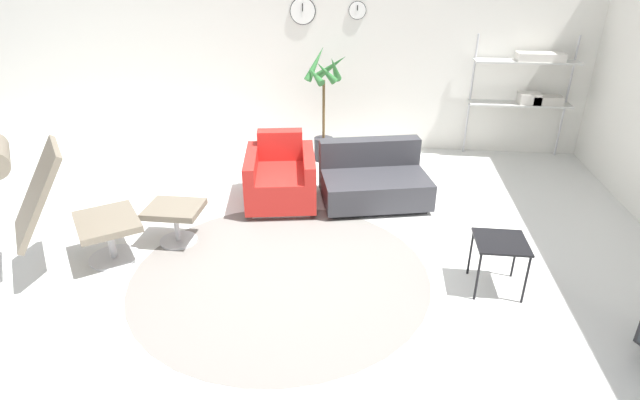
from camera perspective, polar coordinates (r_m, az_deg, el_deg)
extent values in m
plane|color=silver|center=(4.62, -2.53, -6.76)|extent=(12.00, 12.00, 0.00)
cube|color=silver|center=(7.13, 1.43, 17.09)|extent=(12.00, 0.06, 2.80)
cylinder|color=black|center=(7.08, -1.99, 20.76)|extent=(0.35, 0.01, 0.35)
cylinder|color=white|center=(7.08, -1.99, 20.76)|extent=(0.33, 0.02, 0.33)
cube|color=black|center=(7.06, -2.01, 21.15)|extent=(0.01, 0.01, 0.10)
cylinder|color=black|center=(7.01, 4.30, 20.80)|extent=(0.23, 0.01, 0.23)
cylinder|color=white|center=(7.01, 4.30, 20.80)|extent=(0.22, 0.02, 0.22)
cube|color=black|center=(6.99, 4.31, 21.06)|extent=(0.01, 0.01, 0.07)
cylinder|color=slate|center=(4.42, -4.52, -8.46)|extent=(2.59, 2.59, 0.01)
cylinder|color=#BCBCC1|center=(5.00, -22.44, -6.06)|extent=(0.62, 0.62, 0.02)
cylinder|color=#BCBCC1|center=(4.92, -22.78, -4.36)|extent=(0.06, 0.06, 0.32)
cube|color=#6B6051|center=(4.82, -23.18, -2.29)|extent=(0.77, 0.79, 0.06)
cube|color=#6B6051|center=(4.65, -29.61, 0.72)|extent=(0.74, 0.77, 0.75)
cylinder|color=#BCBCC1|center=(5.08, -15.85, -4.46)|extent=(0.36, 0.36, 0.02)
cylinder|color=#BCBCC1|center=(5.00, -16.07, -2.86)|extent=(0.05, 0.05, 0.30)
cube|color=#6B6051|center=(4.92, -16.33, -1.00)|extent=(0.51, 0.43, 0.06)
cube|color=silver|center=(5.64, -4.43, -0.05)|extent=(0.73, 0.84, 0.06)
cube|color=red|center=(5.56, -4.50, 1.81)|extent=(0.66, 0.98, 0.34)
cube|color=red|center=(5.77, -4.58, 6.34)|extent=(0.53, 0.27, 0.34)
cube|color=red|center=(5.52, -1.27, 2.77)|extent=(0.28, 0.91, 0.53)
cube|color=red|center=(5.54, -7.79, 2.59)|extent=(0.28, 0.91, 0.53)
cube|color=black|center=(5.67, 6.12, -0.02)|extent=(1.17, 0.92, 0.05)
cube|color=#333338|center=(5.60, 6.20, 1.56)|extent=(1.31, 1.07, 0.29)
cube|color=#333338|center=(5.77, 5.67, 5.53)|extent=(1.17, 0.47, 0.30)
cube|color=black|center=(4.27, 20.02, -4.52)|extent=(0.41, 0.41, 0.02)
cylinder|color=black|center=(4.19, 17.57, -8.37)|extent=(0.02, 0.02, 0.43)
cylinder|color=black|center=(4.28, 22.47, -8.45)|extent=(0.02, 0.02, 0.43)
cylinder|color=black|center=(4.50, 16.82, -5.74)|extent=(0.02, 0.02, 0.43)
cylinder|color=black|center=(4.58, 21.39, -5.87)|extent=(0.02, 0.02, 0.43)
cylinder|color=#333338|center=(6.82, 0.41, 5.87)|extent=(0.25, 0.25, 0.31)
cylinder|color=#382819|center=(6.77, 0.41, 7.03)|extent=(0.23, 0.23, 0.02)
cylinder|color=brown|center=(6.65, 0.42, 10.27)|extent=(0.04, 0.04, 0.78)
cone|color=#2D6B33|center=(6.48, 1.70, 14.78)|extent=(0.17, 0.37, 0.38)
cone|color=#2D6B33|center=(6.70, 1.38, 15.05)|extent=(0.46, 0.29, 0.37)
cone|color=#2D6B33|center=(6.62, -0.52, 15.36)|extent=(0.30, 0.36, 0.45)
cone|color=#2D6B33|center=(6.46, -0.54, 14.04)|extent=(0.29, 0.30, 0.24)
cone|color=#2D6B33|center=(6.42, 0.69, 14.39)|extent=(0.31, 0.20, 0.31)
cylinder|color=#BCBCC1|center=(7.22, 16.81, 11.35)|extent=(0.03, 0.03, 1.62)
cylinder|color=#BCBCC1|center=(7.54, 26.35, 10.37)|extent=(0.03, 0.03, 1.62)
cube|color=silver|center=(7.26, 21.82, 10.17)|extent=(1.31, 0.28, 0.02)
cube|color=silver|center=(7.15, 22.57, 14.41)|extent=(1.31, 0.28, 0.02)
cube|color=beige|center=(7.26, 22.79, 10.67)|extent=(0.27, 0.24, 0.14)
cube|color=silver|center=(7.17, 23.88, 14.74)|extent=(0.58, 0.24, 0.10)
cube|color=#B7B2A8|center=(7.33, 24.45, 10.38)|extent=(0.38, 0.24, 0.11)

